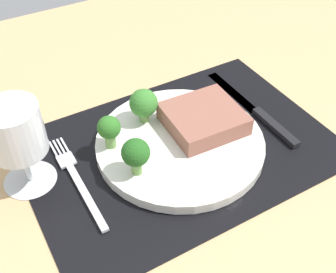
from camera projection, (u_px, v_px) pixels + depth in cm
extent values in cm
cube|color=tan|center=(180.00, 156.00, 66.16)|extent=(140.00, 110.00, 3.00)
cube|color=black|center=(180.00, 148.00, 65.04)|extent=(45.85, 31.69, 0.30)
cylinder|color=silver|center=(180.00, 144.00, 64.40)|extent=(25.39, 25.39, 1.60)
cube|color=#8C5647|center=(203.00, 119.00, 65.18)|extent=(11.51, 10.81, 2.94)
cylinder|color=#6B994C|center=(144.00, 116.00, 66.63)|extent=(1.52, 1.52, 1.56)
sphere|color=#387A2D|center=(144.00, 103.00, 64.83)|extent=(4.41, 4.41, 4.41)
cylinder|color=#6B994C|center=(111.00, 140.00, 62.20)|extent=(1.56, 1.56, 2.12)
sphere|color=#2D6B23|center=(109.00, 127.00, 60.49)|extent=(3.43, 3.43, 3.43)
cylinder|color=#6B994C|center=(137.00, 167.00, 58.28)|extent=(1.45, 1.45, 2.16)
sphere|color=#235B1E|center=(136.00, 153.00, 56.42)|extent=(3.91, 3.91, 3.91)
cube|color=silver|center=(86.00, 196.00, 57.62)|extent=(1.00, 13.00, 0.50)
cube|color=silver|center=(66.00, 160.00, 62.59)|extent=(2.40, 2.60, 0.40)
cube|color=silver|center=(53.00, 150.00, 64.23)|extent=(0.30, 3.60, 0.35)
cube|color=silver|center=(57.00, 148.00, 64.45)|extent=(0.30, 3.60, 0.35)
cube|color=silver|center=(61.00, 147.00, 64.67)|extent=(0.30, 3.60, 0.35)
cube|color=silver|center=(65.00, 145.00, 64.89)|extent=(0.30, 3.60, 0.35)
cube|color=black|center=(275.00, 127.00, 67.84)|extent=(1.40, 10.00, 0.80)
cube|color=silver|center=(232.00, 91.00, 75.33)|extent=(1.80, 13.00, 0.30)
cylinder|color=silver|center=(31.00, 179.00, 60.29)|extent=(7.41, 7.41, 0.40)
cylinder|color=silver|center=(26.00, 164.00, 58.22)|extent=(0.80, 0.80, 5.73)
cylinder|color=silver|center=(14.00, 130.00, 53.92)|extent=(7.45, 7.45, 6.96)
cylinder|color=tan|center=(18.00, 140.00, 55.16)|extent=(6.56, 6.56, 3.28)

